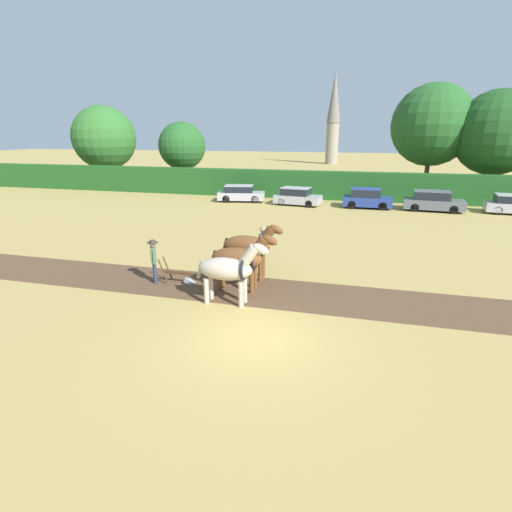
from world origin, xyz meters
The scene contains 18 objects.
ground_plane centered at (0.00, 0.00, 0.00)m, with size 240.00×240.00×0.00m, color #A88E4C.
plowed_furrow_strip centered at (-6.40, 3.60, 0.00)m, with size 30.92×3.01×0.01m, color brown.
hedgerow centered at (0.00, 27.01, 1.26)m, with size 76.48×1.36×2.53m, color #1E511E.
tree_far_left centered at (-27.50, 32.73, 5.28)m, with size 7.39×7.39×8.98m.
tree_left centered at (-16.70, 31.08, 4.49)m, with size 5.09×5.09×7.05m.
tree_center_left centered at (8.54, 31.98, 6.55)m, with size 7.54×7.54×10.33m.
tree_center centered at (13.74, 30.63, 5.87)m, with size 7.36×7.36×9.56m.
church_spire centered at (-3.82, 71.34, 8.93)m, with size 2.63×2.63×17.06m.
draft_horse_lead_left centered at (-1.63, 2.25, 1.30)m, with size 2.72×0.86×2.39m.
draft_horse_lead_right centered at (-1.64, 3.62, 1.27)m, with size 2.76×0.92×2.35m.
draft_horse_trail_left centered at (-1.66, 4.99, 1.39)m, with size 2.69×0.90×2.43m.
plow centered at (-4.16, 3.61, 0.31)m, with size 1.49×0.46×1.13m.
farmer_at_plow centered at (-5.23, 3.45, 1.06)m, with size 0.45×0.60×1.79m.
farmer_beside_team centered at (-1.58, 7.02, 1.04)m, with size 0.44×0.67×1.76m.
parked_car_far_left centered at (-7.77, 23.63, 0.70)m, with size 4.34×2.44×1.45m.
parked_car_left centered at (-2.62, 23.11, 0.71)m, with size 4.04×2.29×1.48m.
parked_car_center_left centered at (3.07, 23.27, 0.76)m, with size 3.86×1.87×1.58m.
parked_car_center centered at (8.06, 23.21, 0.76)m, with size 4.55×2.06×1.58m.
Camera 1 is at (2.73, -10.29, 5.88)m, focal length 28.00 mm.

